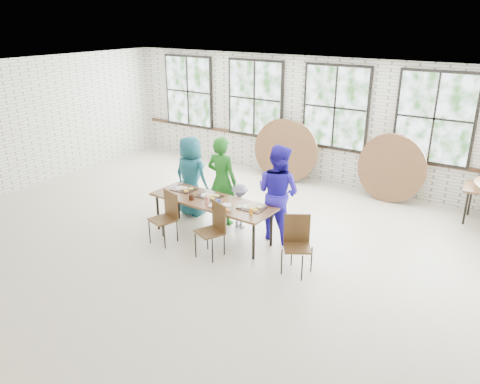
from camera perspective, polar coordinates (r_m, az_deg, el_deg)
name	(u,v)px	position (r m, az deg, el deg)	size (l,w,h in m)	color
room	(335,109)	(11.28, 11.55, 9.84)	(12.00, 12.00, 12.00)	beige
dining_table	(212,203)	(8.53, -3.42, -1.33)	(2.42, 0.86, 0.74)	brown
chair_near_left	(167,213)	(8.52, -8.89, -2.54)	(0.52, 0.51, 0.95)	#4C3219
chair_near_right	(214,225)	(7.96, -3.13, -4.05)	(0.55, 0.54, 0.95)	#4C3219
chair_spare	(297,239)	(7.53, 6.97, -5.70)	(0.57, 0.57, 0.95)	#4C3219
adult_teal	(191,176)	(9.56, -6.01, 1.93)	(0.81, 0.52, 1.65)	#1B5367
adult_green	(222,181)	(9.09, -2.22, 1.39)	(0.64, 0.42, 1.76)	#1C651A
toddler	(240,206)	(9.02, 0.02, -1.70)	(0.58, 0.33, 0.89)	#18133D
adult_blue	(278,193)	(8.46, 4.66, -0.08)	(0.87, 0.68, 1.79)	#291BBF
tabletop_clutter	(217,201)	(8.42, -2.81, -1.08)	(2.02, 0.62, 0.11)	black
round_tops_leaning	(335,159)	(11.20, 11.47, 3.99)	(4.30, 0.47, 1.50)	brown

